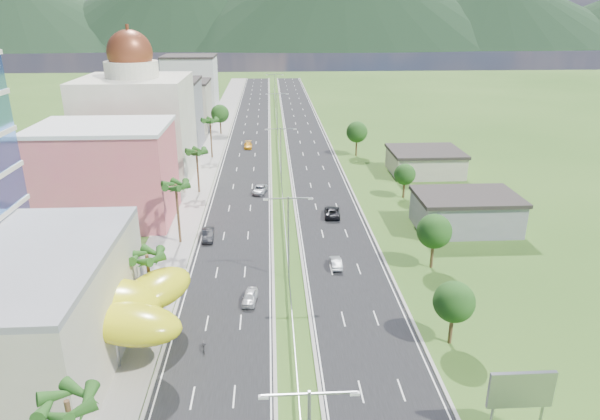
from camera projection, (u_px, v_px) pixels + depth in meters
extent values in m
plane|color=#2D5119|center=(292.00, 321.00, 58.82)|extent=(500.00, 500.00, 0.00)
cube|color=black|center=(250.00, 138.00, 142.50)|extent=(11.00, 260.00, 0.04)
cube|color=black|center=(306.00, 137.00, 143.30)|extent=(11.00, 260.00, 0.04)
cube|color=gray|center=(214.00, 138.00, 141.98)|extent=(7.00, 260.00, 0.12)
cube|color=gray|center=(279.00, 152.00, 125.87)|extent=(0.08, 216.00, 0.28)
cube|color=gray|center=(274.00, 91.00, 221.26)|extent=(0.10, 0.12, 0.70)
cube|color=gray|center=(285.00, 395.00, 31.58)|extent=(2.88, 0.12, 0.12)
cube|color=gray|center=(333.00, 393.00, 31.73)|extent=(2.88, 0.12, 0.12)
cube|color=silver|center=(263.00, 397.00, 31.55)|extent=(0.60, 0.25, 0.18)
cube|color=silver|center=(355.00, 394.00, 31.84)|extent=(0.60, 0.25, 0.18)
cylinder|color=gray|center=(288.00, 239.00, 66.22)|extent=(0.20, 0.20, 11.00)
cube|color=gray|center=(276.00, 199.00, 64.28)|extent=(2.88, 0.12, 0.12)
cube|color=gray|center=(300.00, 198.00, 64.43)|extent=(2.88, 0.12, 0.12)
cube|color=silver|center=(266.00, 200.00, 64.25)|extent=(0.60, 0.25, 0.18)
cube|color=silver|center=(311.00, 199.00, 64.54)|extent=(0.60, 0.25, 0.18)
cylinder|color=gray|center=(281.00, 156.00, 103.59)|extent=(0.20, 0.20, 11.00)
cube|color=gray|center=(273.00, 129.00, 101.65)|extent=(2.88, 0.12, 0.12)
cube|color=gray|center=(288.00, 129.00, 101.80)|extent=(2.88, 0.12, 0.12)
cube|color=silver|center=(266.00, 129.00, 101.62)|extent=(0.60, 0.25, 0.18)
cube|color=silver|center=(295.00, 129.00, 101.91)|extent=(0.60, 0.25, 0.18)
cylinder|color=gray|center=(277.00, 113.00, 145.64)|extent=(0.20, 0.20, 11.00)
cube|color=gray|center=(271.00, 94.00, 143.69)|extent=(2.88, 0.12, 0.12)
cube|color=gray|center=(282.00, 94.00, 143.84)|extent=(2.88, 0.12, 0.12)
cube|color=silver|center=(267.00, 94.00, 143.66)|extent=(0.60, 0.25, 0.18)
cube|color=silver|center=(287.00, 94.00, 143.95)|extent=(0.60, 0.25, 0.18)
cylinder|color=gray|center=(275.00, 90.00, 187.68)|extent=(0.20, 0.20, 11.00)
cube|color=gray|center=(271.00, 75.00, 185.73)|extent=(2.88, 0.12, 0.12)
cube|color=gray|center=(279.00, 75.00, 185.89)|extent=(2.88, 0.12, 0.12)
cube|color=silver|center=(267.00, 75.00, 185.70)|extent=(0.60, 0.25, 0.18)
cube|color=silver|center=(283.00, 75.00, 185.99)|extent=(0.60, 0.25, 0.18)
cylinder|color=gray|center=(60.00, 322.00, 54.97)|extent=(0.50, 0.50, 4.00)
cylinder|color=gray|center=(116.00, 348.00, 50.67)|extent=(0.50, 0.50, 4.00)
cylinder|color=gray|center=(62.00, 370.00, 47.66)|extent=(0.50, 0.50, 4.00)
cylinder|color=gray|center=(149.00, 319.00, 55.45)|extent=(0.50, 0.50, 4.00)
cube|color=#DA5969|center=(107.00, 175.00, 84.59)|extent=(20.00, 15.00, 15.00)
cube|color=beige|center=(138.00, 129.00, 105.19)|extent=(20.00, 20.00, 20.00)
cylinder|color=beige|center=(132.00, 69.00, 101.14)|extent=(10.00, 10.00, 3.00)
sphere|color=brown|center=(130.00, 53.00, 100.08)|extent=(8.40, 8.40, 8.40)
cube|color=gray|center=(167.00, 116.00, 129.31)|extent=(16.00, 15.00, 16.00)
cube|color=#ADA58F|center=(181.00, 106.00, 150.39)|extent=(16.00, 15.00, 13.00)
cube|color=silver|center=(191.00, 86.00, 171.00)|extent=(16.00, 15.00, 18.00)
cylinder|color=gray|center=(540.00, 420.00, 42.45)|extent=(0.24, 0.24, 3.20)
cube|color=#D85919|center=(521.00, 390.00, 41.28)|extent=(5.20, 0.35, 3.20)
cube|color=gray|center=(465.00, 213.00, 82.78)|extent=(15.00, 10.00, 5.00)
cube|color=#ADA58F|center=(425.00, 163.00, 111.02)|extent=(14.00, 12.00, 4.40)
cylinder|color=#47301C|center=(150.00, 286.00, 58.55)|extent=(0.36, 0.36, 7.50)
cylinder|color=#47301C|center=(178.00, 214.00, 76.97)|extent=(0.36, 0.36, 9.00)
cylinder|color=#47301C|center=(198.00, 172.00, 98.63)|extent=(0.36, 0.36, 8.00)
cylinder|color=#47301C|center=(211.00, 139.00, 121.85)|extent=(0.36, 0.36, 8.80)
cylinder|color=#47301C|center=(221.00, 125.00, 145.89)|extent=(0.40, 0.40, 4.90)
sphere|color=#214C17|center=(220.00, 114.00, 144.78)|extent=(4.90, 4.90, 4.90)
cylinder|color=#47301C|center=(451.00, 325.00, 54.26)|extent=(0.40, 0.40, 4.20)
sphere|color=#214C17|center=(454.00, 302.00, 53.31)|extent=(4.20, 4.20, 4.20)
cylinder|color=#47301C|center=(432.00, 252.00, 70.24)|extent=(0.40, 0.40, 4.55)
sphere|color=#214C17|center=(434.00, 231.00, 69.21)|extent=(4.55, 4.55, 4.55)
cylinder|color=#47301C|center=(404.00, 187.00, 96.68)|extent=(0.40, 0.40, 3.85)
sphere|color=#214C17|center=(405.00, 174.00, 95.81)|extent=(3.85, 3.85, 3.85)
cylinder|color=#47301C|center=(356.00, 145.00, 124.31)|extent=(0.40, 0.40, 4.90)
sphere|color=#214C17|center=(357.00, 132.00, 123.20)|extent=(4.90, 4.90, 4.90)
imported|color=silver|center=(250.00, 297.00, 62.31)|extent=(2.06, 4.09, 1.34)
imported|color=black|center=(208.00, 234.00, 79.33)|extent=(1.84, 4.71, 1.53)
imported|color=#9DA0A4|center=(260.00, 189.00, 99.43)|extent=(3.06, 5.24, 1.37)
imported|color=orange|center=(248.00, 145.00, 131.55)|extent=(1.96, 4.77, 1.38)
imported|color=#A7AAAF|center=(336.00, 262.00, 70.84)|extent=(1.36, 3.90, 1.28)
imported|color=black|center=(332.00, 212.00, 88.28)|extent=(2.97, 5.62, 1.51)
imported|color=black|center=(204.00, 345.00, 53.58)|extent=(0.83, 1.89, 1.17)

